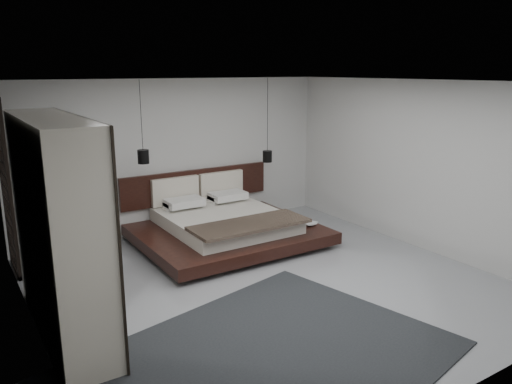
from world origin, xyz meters
TOP-DOWN VIEW (x-y plane):
  - floor at (0.00, 0.00)m, footprint 6.00×6.00m
  - ceiling at (0.00, 0.00)m, footprint 6.00×6.00m
  - wall_back at (0.00, 3.00)m, footprint 6.00×0.00m
  - wall_front at (0.00, -3.00)m, footprint 6.00×0.00m
  - wall_left at (-3.00, 0.00)m, footprint 0.00×6.00m
  - wall_right at (3.00, 0.00)m, footprint 0.00×6.00m
  - lattice_screen at (-2.95, 2.45)m, footprint 0.05×0.90m
  - bed at (0.34, 1.90)m, footprint 2.99×2.48m
  - book_lower at (1.57, 1.22)m, footprint 0.33×0.37m
  - book_upper at (1.55, 1.18)m, footprint 0.23×0.29m
  - pendant_left at (-0.89, 2.39)m, footprint 0.19×0.19m
  - pendant_right at (1.57, 2.39)m, footprint 0.18×0.18m
  - wardrobe at (-2.70, 0.18)m, footprint 0.60×2.53m
  - rug at (-1.20, -1.60)m, footprint 4.52×3.65m

SIDE VIEW (x-z plane):
  - floor at x=0.00m, z-range 0.00..0.00m
  - rug at x=-1.20m, z-range 0.00..0.02m
  - book_lower at x=1.57m, z-range 0.28..0.31m
  - bed at x=0.34m, z-range -0.25..0.86m
  - book_upper at x=1.55m, z-range 0.31..0.33m
  - wardrobe at x=-2.70m, z-range 0.00..2.48m
  - lattice_screen at x=-2.95m, z-range 0.00..2.60m
  - pendant_right at x=1.57m, z-range 0.56..2.13m
  - wall_back at x=0.00m, z-range -1.60..4.40m
  - wall_front at x=0.00m, z-range -1.60..4.40m
  - wall_left at x=-3.00m, z-range -1.60..4.40m
  - wall_right at x=3.00m, z-range -1.60..4.40m
  - pendant_left at x=-0.89m, z-range 0.89..2.24m
  - ceiling at x=0.00m, z-range 2.80..2.80m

